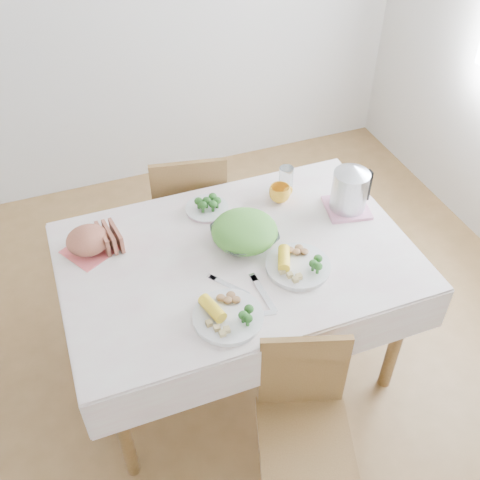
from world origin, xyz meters
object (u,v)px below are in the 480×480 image
object	(u,v)px
chair_far	(189,207)
yellow_mug	(280,194)
dining_table	(238,312)
dinner_plate_right	(298,266)
chair_near	(306,428)
dinner_plate_left	(228,317)
electric_kettle	(350,189)
salad_bowl	(244,236)

from	to	relation	value
chair_far	yellow_mug	distance (m)	0.66
dining_table	chair_far	xyz separation A→B (m)	(-0.01, 0.74, 0.09)
dinner_plate_right	yellow_mug	world-z (taller)	yellow_mug
chair_near	dinner_plate_left	xyz separation A→B (m)	(-0.18, 0.38, 0.31)
chair_near	chair_far	bearing A→B (deg)	109.20
dinner_plate_right	dining_table	bearing A→B (deg)	140.38
yellow_mug	chair_near	bearing A→B (deg)	-107.15
yellow_mug	electric_kettle	bearing A→B (deg)	-32.80
dining_table	electric_kettle	xyz separation A→B (m)	(0.59, 0.11, 0.51)
salad_bowl	dinner_plate_left	world-z (taller)	salad_bowl
yellow_mug	salad_bowl	bearing A→B (deg)	-140.26
dining_table	salad_bowl	world-z (taller)	salad_bowl
chair_far	salad_bowl	world-z (taller)	chair_far
chair_far	dinner_plate_right	distance (m)	0.99
chair_far	yellow_mug	bearing A→B (deg)	136.51
chair_far	dinner_plate_right	bearing A→B (deg)	114.21
dinner_plate_left	dinner_plate_right	bearing A→B (deg)	22.75
dining_table	dinner_plate_left	bearing A→B (deg)	-116.05
salad_bowl	yellow_mug	distance (m)	0.34
dinner_plate_right	chair_far	bearing A→B (deg)	103.67
dinner_plate_left	chair_far	bearing A→B (deg)	82.31
chair_near	chair_far	distance (m)	1.44
salad_bowl	electric_kettle	bearing A→B (deg)	4.93
dining_table	dinner_plate_right	distance (m)	0.48
chair_far	electric_kettle	bearing A→B (deg)	144.12
chair_near	salad_bowl	world-z (taller)	chair_near
chair_near	salad_bowl	xyz separation A→B (m)	(0.04, 0.76, 0.33)
dinner_plate_left	salad_bowl	bearing A→B (deg)	60.82
chair_far	salad_bowl	xyz separation A→B (m)	(0.07, -0.68, 0.33)
dinner_plate_left	yellow_mug	distance (m)	0.77
dining_table	dinner_plate_right	size ratio (longest dim) A/B	5.10
chair_near	yellow_mug	xyz separation A→B (m)	(0.30, 0.98, 0.34)
dinner_plate_left	dinner_plate_right	distance (m)	0.40
chair_near	dinner_plate_right	world-z (taller)	chair_near
dinner_plate_left	dinner_plate_right	size ratio (longest dim) A/B	1.00
dining_table	chair_near	xyz separation A→B (m)	(0.02, -0.70, 0.09)
chair_far	yellow_mug	size ratio (longest dim) A/B	8.65
chair_far	salad_bowl	size ratio (longest dim) A/B	3.25
dinner_plate_right	electric_kettle	size ratio (longest dim) A/B	1.18
yellow_mug	electric_kettle	world-z (taller)	electric_kettle
dining_table	chair_near	distance (m)	0.71
chair_near	yellow_mug	world-z (taller)	chair_near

